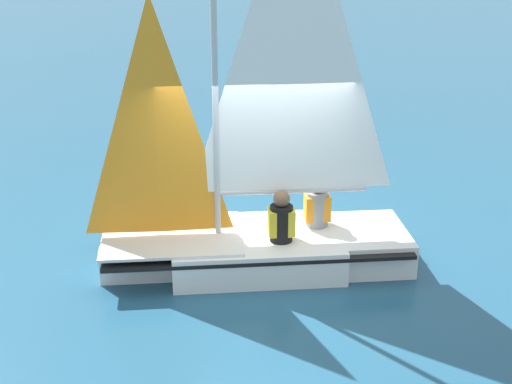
{
  "coord_description": "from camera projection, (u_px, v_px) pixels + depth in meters",
  "views": [
    {
      "loc": [
        8.58,
        -1.65,
        4.47
      ],
      "look_at": [
        0.0,
        0.0,
        1.06
      ],
      "focal_mm": 50.0,
      "sensor_mm": 36.0,
      "label": 1
    }
  ],
  "objects": [
    {
      "name": "sailor_crew",
      "position": [
        317.0,
        215.0,
        9.79
      ],
      "size": [
        0.33,
        0.36,
        1.16
      ],
      "rotation": [
        0.0,
        0.0,
        4.62
      ],
      "color": "black",
      "rests_on": "ground_plane"
    },
    {
      "name": "sailor_helm",
      "position": [
        281.0,
        229.0,
        9.33
      ],
      "size": [
        0.33,
        0.36,
        1.16
      ],
      "rotation": [
        0.0,
        0.0,
        4.62
      ],
      "color": "black",
      "rests_on": "ground_plane"
    },
    {
      "name": "ground_plane",
      "position": [
        256.0,
        264.0,
        9.76
      ],
      "size": [
        260.0,
        260.0,
        0.0
      ],
      "primitive_type": "plane",
      "color": "#235675"
    },
    {
      "name": "sailboat_main",
      "position": [
        258.0,
        217.0,
        9.51
      ],
      "size": [
        1.9,
        4.24,
        5.27
      ],
      "rotation": [
        0.0,
        0.0,
        4.62
      ],
      "color": "white",
      "rests_on": "ground_plane"
    }
  ]
}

